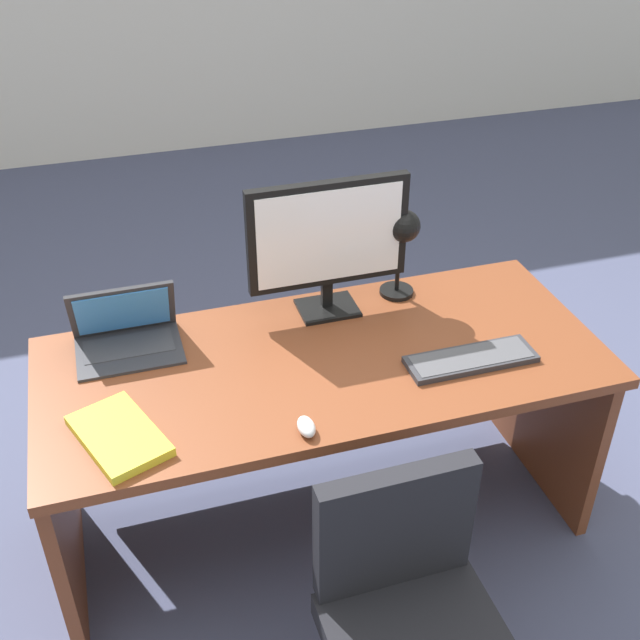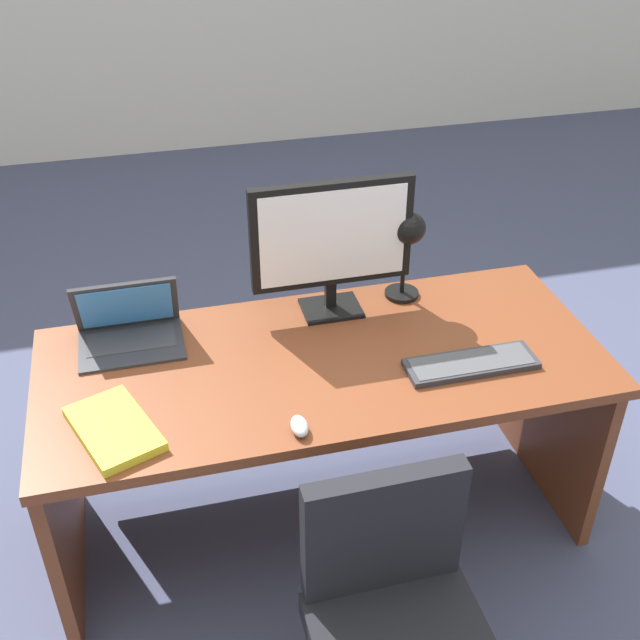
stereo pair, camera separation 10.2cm
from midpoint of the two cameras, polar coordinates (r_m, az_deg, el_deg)
name	(u,v)px [view 2 (the right image)]	position (r m, az deg, el deg)	size (l,w,h in m)	color
ground	(252,306)	(4.09, -4.27, 1.04)	(12.00, 12.00, 0.00)	#474C6B
desk	(319,400)	(2.63, 1.05, -5.86)	(1.78, 0.77, 0.75)	brown
monitor	(332,238)	(2.55, 2.02, 5.95)	(0.54, 0.16, 0.48)	black
laptop	(128,322)	(2.57, -12.72, -0.15)	(0.33, 0.24, 0.22)	#2D2D33
keyboard	(471,364)	(2.48, 12.12, -3.15)	(0.41, 0.13, 0.02)	#2D2D33
mouse	(299,426)	(2.19, -0.17, -7.77)	(0.05, 0.09, 0.04)	silver
desk_lamp	(408,239)	(2.65, 7.54, 5.89)	(0.12, 0.14, 0.34)	black
book	(114,429)	(2.25, -13.55, -7.75)	(0.28, 0.35, 0.03)	yellow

